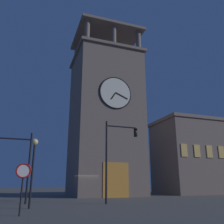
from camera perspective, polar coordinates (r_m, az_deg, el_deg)
name	(u,v)px	position (r m, az deg, el deg)	size (l,w,h in m)	color
ground_plane	(85,198)	(29.51, -6.26, -19.41)	(200.00, 200.00, 0.00)	#56544F
clocktower	(105,119)	(34.84, -1.63, -1.60)	(9.57, 9.31, 26.72)	#75665B
adjacent_wing_building	(203,157)	(43.39, 20.62, -9.84)	(15.75, 8.51, 11.57)	#75665B
traffic_signal_near	(115,149)	(21.04, 0.83, -8.67)	(2.95, 0.41, 6.80)	black
traffic_signal_mid	(13,155)	(21.56, -22.33, -9.38)	(4.11, 0.41, 5.69)	black
street_lamp	(33,158)	(17.63, -17.96, -10.25)	(0.44, 0.44, 4.55)	black
no_horn_sign	(23,174)	(13.76, -20.12, -13.59)	(0.78, 0.14, 2.59)	black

